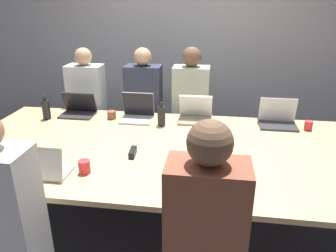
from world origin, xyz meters
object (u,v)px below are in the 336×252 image
Objects in this scene: person_far_center at (190,112)px; cup_near_midright at (245,182)px; bottle_far_left at (46,109)px; cup_far_right at (308,126)px; laptop_far_midleft at (138,112)px; cup_near_left at (84,167)px; laptop_near_midright at (201,181)px; person_near_left at (7,236)px; laptop_far_center at (195,113)px; laptop_near_left at (44,168)px; person_far_left at (88,111)px; cup_far_midleft at (112,115)px; bottle_far_midleft at (161,116)px; laptop_far_right at (278,118)px; person_far_midleft at (144,112)px; laptop_far_left at (78,109)px; stapler at (133,152)px.

cup_near_midright is at bearing -73.45° from person_far_center.
bottle_far_left is 2.55m from cup_far_right.
laptop_far_midleft reaches higher than cup_near_left.
laptop_near_midright reaches higher than bottle_far_left.
laptop_far_midleft is 0.22× the size of person_near_left.
laptop_far_center is 0.23× the size of person_near_left.
person_near_left is (0.02, -0.50, -0.16)m from laptop_near_left.
person_far_left is 14.78× the size of cup_near_left.
bottle_far_midleft reaches higher than cup_far_midleft.
laptop_near_left is (-0.95, -1.25, -0.01)m from laptop_far_center.
laptop_near_left is (-1.07, 0.03, -0.01)m from laptop_near_midright.
laptop_far_right is (1.73, 1.75, 0.16)m from person_near_left.
cup_far_midleft is (-0.23, -0.50, 0.13)m from person_far_midleft.
laptop_far_right reaches higher than cup_near_midright.
person_far_midleft is 1.72m from laptop_near_left.
bottle_far_midleft is 0.93m from laptop_far_left.
laptop_far_left is 0.25× the size of person_near_left.
laptop_far_right reaches higher than cup_near_left.
laptop_far_left reaches higher than cup_far_midleft.
laptop_near_midright is 2.33× the size of stapler.
person_far_midleft is at bearing 145.38° from laptop_far_center.
cup_far_midleft is 0.06× the size of person_far_left.
stapler is (-1.49, -0.74, -0.02)m from cup_far_right.
cup_far_right is (1.76, 1.06, -0.00)m from cup_near_left.
laptop_far_center reaches higher than stapler.
laptop_far_center is 1.36m from cup_near_left.
laptop_far_center is (0.62, -0.43, 0.16)m from person_far_midleft.
person_far_center is at bearing 70.21° from bottle_far_midleft.
cup_far_midleft is at bearing 97.49° from cup_near_left.
laptop_far_midleft is at bearing 7.76° from bottle_far_left.
cup_far_right is at bearing -5.71° from laptop_far_center.
laptop_far_right is at bearing -17.18° from person_far_midleft.
laptop_near_left is at bearing -1.46° from laptop_near_midright.
laptop_far_right is (0.88, -0.46, 0.15)m from person_far_center.
cup_near_midright is 1.27m from cup_far_right.
laptop_far_right reaches higher than bottle_far_left.
laptop_far_right is 0.28m from cup_far_right.
laptop_near_midright is 1.84m from laptop_far_left.
cup_near_midright is 1.24m from bottle_far_midleft.
person_far_center is 4.57× the size of laptop_near_left.
laptop_near_left is (-0.34, -1.68, 0.15)m from person_far_midleft.
laptop_near_left reaches higher than cup_near_midright.
laptop_near_midright is 4.38× the size of cup_near_midright.
laptop_far_midleft is 0.50m from person_far_midleft.
laptop_far_center reaches higher than bottle_far_left.
laptop_near_midright is 1.00× the size of laptop_far_right.
person_far_left is 1.47m from stapler.
cup_near_left is at bearing -148.99° from cup_far_right.
laptop_near_midright is 1.48× the size of bottle_far_left.
person_far_midleft is 9.30× the size of stapler.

